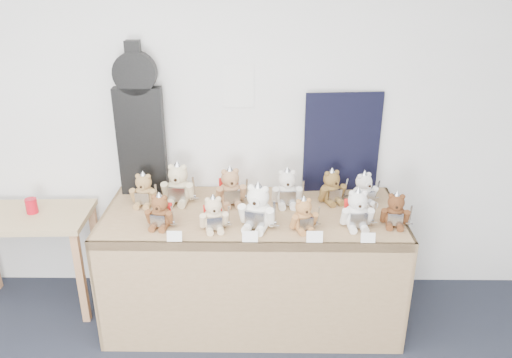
{
  "coord_description": "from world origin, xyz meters",
  "views": [
    {
      "loc": [
        0.75,
        -0.9,
        2.32
      ],
      "look_at": [
        0.72,
        1.97,
        1.1
      ],
      "focal_mm": 35.0,
      "sensor_mm": 36.0,
      "label": 1
    }
  ],
  "objects_px": {
    "teddy_front_left": "(214,215)",
    "teddy_back_centre_left": "(230,188)",
    "guitar_case": "(140,122)",
    "teddy_front_centre": "(258,208)",
    "teddy_front_end": "(395,211)",
    "display_table": "(252,241)",
    "side_table": "(26,230)",
    "teddy_front_right": "(304,216)",
    "teddy_back_centre_right": "(287,189)",
    "teddy_back_right": "(332,188)",
    "teddy_back_end": "(364,190)",
    "red_cup": "(32,206)",
    "teddy_front_far_left": "(160,212)",
    "teddy_back_far_left": "(144,191)",
    "teddy_front_far_right": "(357,210)",
    "teddy_back_left": "(178,185)"
  },
  "relations": [
    {
      "from": "teddy_front_left",
      "to": "teddy_back_centre_left",
      "type": "xyz_separation_m",
      "value": [
        0.08,
        0.37,
        0.02
      ]
    },
    {
      "from": "guitar_case",
      "to": "teddy_front_centre",
      "type": "distance_m",
      "value": 1.05
    },
    {
      "from": "teddy_front_end",
      "to": "teddy_back_centre_left",
      "type": "distance_m",
      "value": 1.09
    },
    {
      "from": "teddy_front_end",
      "to": "teddy_back_centre_left",
      "type": "height_order",
      "value": "teddy_back_centre_left"
    },
    {
      "from": "display_table",
      "to": "side_table",
      "type": "height_order",
      "value": "display_table"
    },
    {
      "from": "guitar_case",
      "to": "teddy_front_right",
      "type": "distance_m",
      "value": 1.3
    },
    {
      "from": "teddy_back_centre_right",
      "to": "display_table",
      "type": "bearing_deg",
      "value": -141.36
    },
    {
      "from": "teddy_back_right",
      "to": "display_table",
      "type": "bearing_deg",
      "value": -177.47
    },
    {
      "from": "teddy_back_centre_left",
      "to": "teddy_back_end",
      "type": "height_order",
      "value": "teddy_back_centre_left"
    },
    {
      "from": "red_cup",
      "to": "teddy_front_centre",
      "type": "height_order",
      "value": "teddy_front_centre"
    },
    {
      "from": "side_table",
      "to": "teddy_front_right",
      "type": "height_order",
      "value": "teddy_front_right"
    },
    {
      "from": "teddy_front_left",
      "to": "teddy_back_end",
      "type": "height_order",
      "value": "teddy_back_end"
    },
    {
      "from": "guitar_case",
      "to": "teddy_back_centre_right",
      "type": "xyz_separation_m",
      "value": [
        1.01,
        -0.2,
        -0.41
      ]
    },
    {
      "from": "teddy_front_centre",
      "to": "display_table",
      "type": "bearing_deg",
      "value": 122.91
    },
    {
      "from": "red_cup",
      "to": "display_table",
      "type": "bearing_deg",
      "value": -7.91
    },
    {
      "from": "teddy_front_far_left",
      "to": "teddy_front_centre",
      "type": "xyz_separation_m",
      "value": [
        0.61,
        -0.0,
        0.03
      ]
    },
    {
      "from": "side_table",
      "to": "teddy_front_left",
      "type": "xyz_separation_m",
      "value": [
        1.36,
        -0.34,
        0.3
      ]
    },
    {
      "from": "teddy_back_centre_left",
      "to": "teddy_back_far_left",
      "type": "bearing_deg",
      "value": 169.48
    },
    {
      "from": "teddy_front_end",
      "to": "teddy_back_centre_left",
      "type": "relative_size",
      "value": 0.84
    },
    {
      "from": "side_table",
      "to": "teddy_front_centre",
      "type": "height_order",
      "value": "teddy_front_centre"
    },
    {
      "from": "side_table",
      "to": "teddy_back_far_left",
      "type": "relative_size",
      "value": 3.55
    },
    {
      "from": "display_table",
      "to": "teddy_front_end",
      "type": "xyz_separation_m",
      "value": [
        0.9,
        -0.09,
        0.27
      ]
    },
    {
      "from": "teddy_front_far_left",
      "to": "teddy_back_far_left",
      "type": "relative_size",
      "value": 0.96
    },
    {
      "from": "teddy_back_centre_right",
      "to": "teddy_back_far_left",
      "type": "xyz_separation_m",
      "value": [
        -0.97,
        -0.01,
        -0.01
      ]
    },
    {
      "from": "teddy_front_far_right",
      "to": "teddy_front_end",
      "type": "height_order",
      "value": "teddy_front_far_right"
    },
    {
      "from": "teddy_front_left",
      "to": "teddy_back_end",
      "type": "xyz_separation_m",
      "value": [
        0.99,
        0.36,
        0.01
      ]
    },
    {
      "from": "red_cup",
      "to": "teddy_front_far_right",
      "type": "bearing_deg",
      "value": -8.5
    },
    {
      "from": "teddy_front_end",
      "to": "teddy_back_right",
      "type": "xyz_separation_m",
      "value": [
        -0.35,
        0.34,
        0.01
      ]
    },
    {
      "from": "display_table",
      "to": "red_cup",
      "type": "bearing_deg",
      "value": 172.29
    },
    {
      "from": "side_table",
      "to": "red_cup",
      "type": "xyz_separation_m",
      "value": [
        0.06,
        0.03,
        0.18
      ]
    },
    {
      "from": "teddy_front_far_right",
      "to": "teddy_front_right",
      "type": "bearing_deg",
      "value": -175.09
    },
    {
      "from": "teddy_back_right",
      "to": "teddy_back_end",
      "type": "bearing_deg",
      "value": -32.2
    },
    {
      "from": "teddy_front_far_left",
      "to": "teddy_front_end",
      "type": "relative_size",
      "value": 1.0
    },
    {
      "from": "teddy_front_end",
      "to": "teddy_back_right",
      "type": "distance_m",
      "value": 0.49
    },
    {
      "from": "display_table",
      "to": "teddy_back_end",
      "type": "relative_size",
      "value": 7.57
    },
    {
      "from": "teddy_front_far_left",
      "to": "teddy_back_centre_left",
      "type": "bearing_deg",
      "value": 46.3
    },
    {
      "from": "display_table",
      "to": "teddy_back_left",
      "type": "distance_m",
      "value": 0.64
    },
    {
      "from": "display_table",
      "to": "teddy_front_left",
      "type": "xyz_separation_m",
      "value": [
        -0.23,
        -0.15,
        0.27
      ]
    },
    {
      "from": "teddy_front_far_right",
      "to": "teddy_front_end",
      "type": "bearing_deg",
      "value": 2.23
    },
    {
      "from": "teddy_front_right",
      "to": "teddy_front_end",
      "type": "xyz_separation_m",
      "value": [
        0.58,
        0.06,
        0.0
      ]
    },
    {
      "from": "guitar_case",
      "to": "teddy_front_far_left",
      "type": "xyz_separation_m",
      "value": [
        0.21,
        -0.53,
        -0.43
      ]
    },
    {
      "from": "teddy_front_right",
      "to": "teddy_back_end",
      "type": "xyz_separation_m",
      "value": [
        0.44,
        0.36,
        0.01
      ]
    },
    {
      "from": "teddy_front_far_right",
      "to": "teddy_back_end",
      "type": "relative_size",
      "value": 1.08
    },
    {
      "from": "teddy_back_left",
      "to": "teddy_back_end",
      "type": "xyz_separation_m",
      "value": [
        1.27,
        -0.03,
        -0.02
      ]
    },
    {
      "from": "teddy_back_far_left",
      "to": "teddy_back_centre_left",
      "type": "bearing_deg",
      "value": 7.01
    },
    {
      "from": "teddy_front_right",
      "to": "teddy_front_far_right",
      "type": "distance_m",
      "value": 0.34
    },
    {
      "from": "guitar_case",
      "to": "teddy_front_left",
      "type": "xyz_separation_m",
      "value": [
        0.54,
        -0.56,
        -0.42
      ]
    },
    {
      "from": "teddy_front_left",
      "to": "teddy_front_end",
      "type": "height_order",
      "value": "teddy_front_left"
    },
    {
      "from": "red_cup",
      "to": "teddy_back_centre_left",
      "type": "height_order",
      "value": "teddy_back_centre_left"
    },
    {
      "from": "side_table",
      "to": "teddy_back_right",
      "type": "xyz_separation_m",
      "value": [
        2.14,
        0.06,
        0.31
      ]
    }
  ]
}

